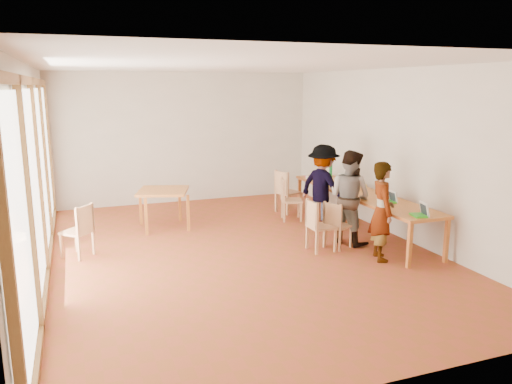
# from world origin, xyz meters

# --- Properties ---
(ground) EXTENTS (8.00, 8.00, 0.00)m
(ground) POSITION_xyz_m (0.00, 0.00, 0.00)
(ground) COLOR #9C4225
(ground) RESTS_ON ground
(wall_back) EXTENTS (6.00, 0.10, 3.00)m
(wall_back) POSITION_xyz_m (0.00, 4.00, 1.50)
(wall_back) COLOR beige
(wall_back) RESTS_ON ground
(wall_front) EXTENTS (6.00, 0.10, 3.00)m
(wall_front) POSITION_xyz_m (0.00, -4.00, 1.50)
(wall_front) COLOR beige
(wall_front) RESTS_ON ground
(wall_right) EXTENTS (0.10, 8.00, 3.00)m
(wall_right) POSITION_xyz_m (3.00, 0.00, 1.50)
(wall_right) COLOR beige
(wall_right) RESTS_ON ground
(window_wall) EXTENTS (0.10, 8.00, 3.00)m
(window_wall) POSITION_xyz_m (-2.96, 0.00, 1.50)
(window_wall) COLOR white
(window_wall) RESTS_ON ground
(ceiling) EXTENTS (6.00, 8.00, 0.04)m
(ceiling) POSITION_xyz_m (0.00, 0.00, 3.02)
(ceiling) COLOR white
(ceiling) RESTS_ON wall_back
(communal_table) EXTENTS (0.80, 4.00, 0.75)m
(communal_table) POSITION_xyz_m (2.50, 0.36, 0.70)
(communal_table) COLOR #C8662C
(communal_table) RESTS_ON ground
(side_table) EXTENTS (0.90, 0.90, 0.75)m
(side_table) POSITION_xyz_m (-0.91, 1.87, 0.67)
(side_table) COLOR #C8662C
(side_table) RESTS_ON ground
(chair_near) EXTENTS (0.49, 0.49, 0.42)m
(chair_near) POSITION_xyz_m (1.56, -0.38, 0.49)
(chair_near) COLOR tan
(chair_near) RESTS_ON ground
(chair_mid) EXTENTS (0.41, 0.41, 0.46)m
(chair_mid) POSITION_xyz_m (1.21, -0.39, 0.53)
(chair_mid) COLOR tan
(chair_mid) RESTS_ON ground
(chair_far) EXTENTS (0.49, 0.49, 0.46)m
(chair_far) POSITION_xyz_m (1.54, 1.57, 0.53)
(chair_far) COLOR tan
(chair_far) RESTS_ON ground
(chair_empty) EXTENTS (0.54, 0.54, 0.49)m
(chair_empty) POSITION_xyz_m (1.73, 2.13, 0.56)
(chair_empty) COLOR tan
(chair_empty) RESTS_ON ground
(chair_spare) EXTENTS (0.56, 0.56, 0.46)m
(chair_spare) POSITION_xyz_m (-2.43, 0.62, 0.53)
(chair_spare) COLOR tan
(chair_spare) RESTS_ON ground
(person_near) EXTENTS (0.52, 0.65, 1.56)m
(person_near) POSITION_xyz_m (1.98, -1.09, 0.78)
(person_near) COLOR gray
(person_near) RESTS_ON ground
(person_mid) EXTENTS (0.88, 0.97, 1.63)m
(person_mid) POSITION_xyz_m (1.95, -0.17, 0.81)
(person_mid) COLOR gray
(person_mid) RESTS_ON ground
(person_far) EXTENTS (0.95, 1.19, 1.61)m
(person_far) POSITION_xyz_m (1.96, 0.83, 0.81)
(person_far) COLOR gray
(person_far) RESTS_ON ground
(laptop_near) EXTENTS (0.26, 0.29, 0.21)m
(laptop_near) POSITION_xyz_m (2.44, -1.45, 0.81)
(laptop_near) COLOR green
(laptop_near) RESTS_ON communal_table
(laptop_mid) EXTENTS (0.21, 0.24, 0.20)m
(laptop_mid) POSITION_xyz_m (2.54, -0.51, 0.80)
(laptop_mid) COLOR green
(laptop_mid) RESTS_ON communal_table
(laptop_far) EXTENTS (0.28, 0.30, 0.20)m
(laptop_far) POSITION_xyz_m (2.60, 1.24, 0.81)
(laptop_far) COLOR green
(laptop_far) RESTS_ON communal_table
(yellow_mug) EXTENTS (0.15, 0.15, 0.10)m
(yellow_mug) POSITION_xyz_m (2.70, 0.58, 0.80)
(yellow_mug) COLOR yellow
(yellow_mug) RESTS_ON communal_table
(green_bottle) EXTENTS (0.07, 0.07, 0.28)m
(green_bottle) POSITION_xyz_m (2.70, 1.90, 0.89)
(green_bottle) COLOR #15762E
(green_bottle) RESTS_ON communal_table
(clear_glass) EXTENTS (0.07, 0.07, 0.09)m
(clear_glass) POSITION_xyz_m (2.33, 1.81, 0.80)
(clear_glass) COLOR silver
(clear_glass) RESTS_ON communal_table
(condiment_cup) EXTENTS (0.08, 0.08, 0.06)m
(condiment_cup) POSITION_xyz_m (2.19, 1.98, 0.78)
(condiment_cup) COLOR white
(condiment_cup) RESTS_ON communal_table
(pink_phone) EXTENTS (0.05, 0.10, 0.01)m
(pink_phone) POSITION_xyz_m (2.25, 2.19, 0.76)
(pink_phone) COLOR #C4355B
(pink_phone) RESTS_ON communal_table
(black_pouch) EXTENTS (0.16, 0.26, 0.09)m
(black_pouch) POSITION_xyz_m (2.52, 1.85, 0.80)
(black_pouch) COLOR black
(black_pouch) RESTS_ON communal_table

